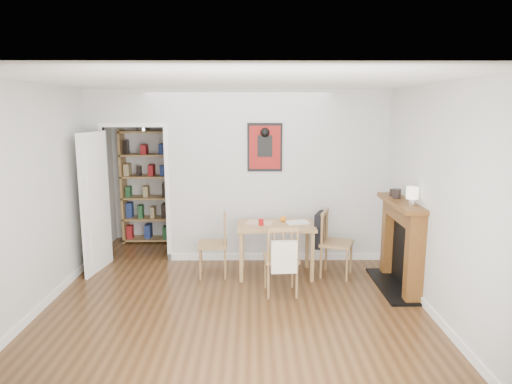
{
  "coord_description": "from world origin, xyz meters",
  "views": [
    {
      "loc": [
        0.22,
        -5.43,
        2.32
      ],
      "look_at": [
        0.26,
        0.6,
        1.21
      ],
      "focal_mm": 32.0,
      "sensor_mm": 36.0,
      "label": 1
    }
  ],
  "objects_px": {
    "fireplace": "(402,242)",
    "dining_table": "(276,230)",
    "chair_left": "(213,245)",
    "ceramic_jar_b": "(392,192)",
    "red_glass": "(261,222)",
    "notebook": "(297,222)",
    "orange_fruit": "(283,219)",
    "bookshelf": "(146,187)",
    "chair_right": "(335,243)",
    "chair_front": "(281,259)",
    "mantel_lamp": "(412,194)",
    "ceramic_jar_a": "(397,194)"
  },
  "relations": [
    {
      "from": "mantel_lamp",
      "to": "fireplace",
      "type": "bearing_deg",
      "value": 87.45
    },
    {
      "from": "chair_right",
      "to": "ceramic_jar_b",
      "type": "xyz_separation_m",
      "value": [
        0.73,
        -0.1,
        0.73
      ]
    },
    {
      "from": "dining_table",
      "to": "orange_fruit",
      "type": "bearing_deg",
      "value": 51.9
    },
    {
      "from": "chair_left",
      "to": "notebook",
      "type": "bearing_deg",
      "value": 5.3
    },
    {
      "from": "orange_fruit",
      "to": "mantel_lamp",
      "type": "xyz_separation_m",
      "value": [
        1.49,
        -0.91,
        0.53
      ]
    },
    {
      "from": "fireplace",
      "to": "mantel_lamp",
      "type": "bearing_deg",
      "value": -92.55
    },
    {
      "from": "ceramic_jar_a",
      "to": "notebook",
      "type": "bearing_deg",
      "value": 162.09
    },
    {
      "from": "dining_table",
      "to": "chair_left",
      "type": "relative_size",
      "value": 1.21
    },
    {
      "from": "red_glass",
      "to": "dining_table",
      "type": "bearing_deg",
      "value": 13.6
    },
    {
      "from": "chair_right",
      "to": "bookshelf",
      "type": "xyz_separation_m",
      "value": [
        -3.0,
        1.74,
        0.49
      ]
    },
    {
      "from": "chair_left",
      "to": "fireplace",
      "type": "distance_m",
      "value": 2.54
    },
    {
      "from": "dining_table",
      "to": "red_glass",
      "type": "height_order",
      "value": "red_glass"
    },
    {
      "from": "chair_right",
      "to": "orange_fruit",
      "type": "relative_size",
      "value": 11.19
    },
    {
      "from": "chair_front",
      "to": "fireplace",
      "type": "xyz_separation_m",
      "value": [
        1.59,
        0.22,
        0.15
      ]
    },
    {
      "from": "fireplace",
      "to": "notebook",
      "type": "distance_m",
      "value": 1.43
    },
    {
      "from": "chair_left",
      "to": "bookshelf",
      "type": "bearing_deg",
      "value": 127.12
    },
    {
      "from": "red_glass",
      "to": "notebook",
      "type": "xyz_separation_m",
      "value": [
        0.51,
        0.13,
        -0.04
      ]
    },
    {
      "from": "chair_left",
      "to": "mantel_lamp",
      "type": "height_order",
      "value": "mantel_lamp"
    },
    {
      "from": "fireplace",
      "to": "dining_table",
      "type": "bearing_deg",
      "value": 163.8
    },
    {
      "from": "chair_right",
      "to": "ceramic_jar_b",
      "type": "relative_size",
      "value": 9.77
    },
    {
      "from": "chair_left",
      "to": "ceramic_jar_b",
      "type": "distance_m",
      "value": 2.56
    },
    {
      "from": "red_glass",
      "to": "chair_right",
      "type": "bearing_deg",
      "value": -0.3
    },
    {
      "from": "bookshelf",
      "to": "mantel_lamp",
      "type": "height_order",
      "value": "bookshelf"
    },
    {
      "from": "orange_fruit",
      "to": "ceramic_jar_b",
      "type": "relative_size",
      "value": 0.87
    },
    {
      "from": "bookshelf",
      "to": "red_glass",
      "type": "distance_m",
      "value": 2.63
    },
    {
      "from": "mantel_lamp",
      "to": "red_glass",
      "type": "bearing_deg",
      "value": 158.27
    },
    {
      "from": "red_glass",
      "to": "ceramic_jar_b",
      "type": "height_order",
      "value": "ceramic_jar_b"
    },
    {
      "from": "bookshelf",
      "to": "mantel_lamp",
      "type": "relative_size",
      "value": 8.5
    },
    {
      "from": "chair_left",
      "to": "chair_front",
      "type": "xyz_separation_m",
      "value": [
        0.91,
        -0.65,
        0.02
      ]
    },
    {
      "from": "orange_fruit",
      "to": "notebook",
      "type": "bearing_deg",
      "value": -17.11
    },
    {
      "from": "bookshelf",
      "to": "chair_right",
      "type": "bearing_deg",
      "value": -30.02
    },
    {
      "from": "notebook",
      "to": "dining_table",
      "type": "bearing_deg",
      "value": -165.67
    },
    {
      "from": "bookshelf",
      "to": "orange_fruit",
      "type": "distance_m",
      "value": 2.77
    },
    {
      "from": "chair_left",
      "to": "mantel_lamp",
      "type": "xyz_separation_m",
      "value": [
        2.49,
        -0.74,
        0.86
      ]
    },
    {
      "from": "red_glass",
      "to": "ceramic_jar_b",
      "type": "relative_size",
      "value": 0.96
    },
    {
      "from": "fireplace",
      "to": "chair_front",
      "type": "bearing_deg",
      "value": -172.24
    },
    {
      "from": "fireplace",
      "to": "red_glass",
      "type": "xyz_separation_m",
      "value": [
        -1.82,
        0.42,
        0.16
      ]
    },
    {
      "from": "orange_fruit",
      "to": "notebook",
      "type": "height_order",
      "value": "orange_fruit"
    },
    {
      "from": "chair_front",
      "to": "ceramic_jar_b",
      "type": "bearing_deg",
      "value": 19.37
    },
    {
      "from": "chair_front",
      "to": "orange_fruit",
      "type": "distance_m",
      "value": 0.88
    },
    {
      "from": "dining_table",
      "to": "notebook",
      "type": "distance_m",
      "value": 0.33
    },
    {
      "from": "chair_left",
      "to": "fireplace",
      "type": "relative_size",
      "value": 0.71
    },
    {
      "from": "chair_right",
      "to": "mantel_lamp",
      "type": "bearing_deg",
      "value": -42.6
    },
    {
      "from": "dining_table",
      "to": "notebook",
      "type": "relative_size",
      "value": 3.48
    },
    {
      "from": "dining_table",
      "to": "chair_left",
      "type": "distance_m",
      "value": 0.91
    },
    {
      "from": "dining_table",
      "to": "bookshelf",
      "type": "height_order",
      "value": "bookshelf"
    },
    {
      "from": "chair_front",
      "to": "ceramic_jar_b",
      "type": "xyz_separation_m",
      "value": [
        1.52,
        0.53,
        0.74
      ]
    },
    {
      "from": "dining_table",
      "to": "chair_left",
      "type": "bearing_deg",
      "value": -177.93
    },
    {
      "from": "ceramic_jar_b",
      "to": "red_glass",
      "type": "bearing_deg",
      "value": 176.71
    },
    {
      "from": "chair_left",
      "to": "chair_front",
      "type": "height_order",
      "value": "chair_front"
    }
  ]
}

